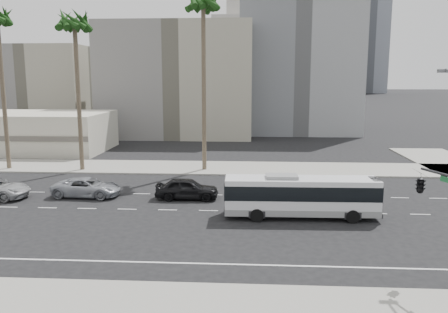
# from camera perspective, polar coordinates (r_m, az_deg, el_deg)

# --- Properties ---
(ground) EXTENTS (700.00, 700.00, 0.00)m
(ground) POSITION_cam_1_polar(r_m,az_deg,el_deg) (33.08, 3.27, -6.89)
(ground) COLOR black
(ground) RESTS_ON ground
(sidewalk_north) EXTENTS (120.00, 7.00, 0.15)m
(sidewalk_north) POSITION_cam_1_polar(r_m,az_deg,el_deg) (48.11, 3.36, -1.48)
(sidewalk_north) COLOR gray
(sidewalk_north) RESTS_ON ground
(commercial_low) EXTENTS (22.00, 12.16, 5.00)m
(commercial_low) POSITION_cam_1_polar(r_m,az_deg,el_deg) (65.40, -23.92, 2.86)
(commercial_low) COLOR beige
(commercial_low) RESTS_ON ground
(midrise_beige_west) EXTENTS (24.00, 18.00, 18.00)m
(midrise_beige_west) POSITION_cam_1_polar(r_m,az_deg,el_deg) (77.62, -5.52, 9.44)
(midrise_beige_west) COLOR gray
(midrise_beige_west) RESTS_ON ground
(midrise_gray_center) EXTENTS (20.00, 20.00, 26.00)m
(midrise_gray_center) POSITION_cam_1_polar(r_m,az_deg,el_deg) (84.12, 9.11, 12.12)
(midrise_gray_center) COLOR slate
(midrise_gray_center) RESTS_ON ground
(midrise_beige_far) EXTENTS (18.00, 16.00, 15.00)m
(midrise_beige_far) POSITION_cam_1_polar(r_m,az_deg,el_deg) (90.13, -21.70, 7.90)
(midrise_beige_far) COLOR gray
(midrise_beige_far) RESTS_ON ground
(civic_tower) EXTENTS (42.00, 42.00, 129.00)m
(civic_tower) POSITION_cam_1_polar(r_m,az_deg,el_deg) (283.20, 3.18, 15.81)
(civic_tower) COLOR beige
(civic_tower) RESTS_ON ground
(highrise_right) EXTENTS (26.00, 26.00, 70.00)m
(highrise_right) POSITION_cam_1_polar(r_m,az_deg,el_deg) (266.72, 13.65, 15.09)
(highrise_right) COLOR slate
(highrise_right) RESTS_ON ground
(highrise_far) EXTENTS (22.00, 22.00, 60.00)m
(highrise_far) POSITION_cam_1_polar(r_m,az_deg,el_deg) (300.64, 17.42, 13.35)
(highrise_far) COLOR slate
(highrise_far) RESTS_ON ground
(city_bus) EXTENTS (10.47, 2.56, 2.99)m
(city_bus) POSITION_cam_1_polar(r_m,az_deg,el_deg) (31.71, 9.62, -4.81)
(city_bus) COLOR silver
(city_bus) RESTS_ON ground
(car_a) EXTENTS (2.10, 5.01, 1.69)m
(car_a) POSITION_cam_1_polar(r_m,az_deg,el_deg) (36.28, -4.66, -4.01)
(car_a) COLOR black
(car_a) RESTS_ON ground
(car_b) EXTENTS (2.78, 5.57, 1.52)m
(car_b) POSITION_cam_1_polar(r_m,az_deg,el_deg) (38.55, -16.79, -3.71)
(car_b) COLOR #92969D
(car_b) RESTS_ON ground
(traffic_signal) EXTENTS (2.48, 3.45, 5.39)m
(traffic_signal) POSITION_cam_1_polar(r_m,az_deg,el_deg) (23.35, 23.88, -3.45)
(traffic_signal) COLOR #262628
(traffic_signal) RESTS_ON ground
(palm_near) EXTENTS (5.35, 5.35, 18.01)m
(palm_near) POSITION_cam_1_polar(r_m,az_deg,el_deg) (46.81, -2.62, 18.19)
(palm_near) COLOR brown
(palm_near) RESTS_ON ground
(palm_mid) EXTENTS (5.19, 5.19, 16.03)m
(palm_mid) POSITION_cam_1_polar(r_m,az_deg,el_deg) (48.71, -18.20, 15.16)
(palm_mid) COLOR brown
(palm_mid) RESTS_ON ground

